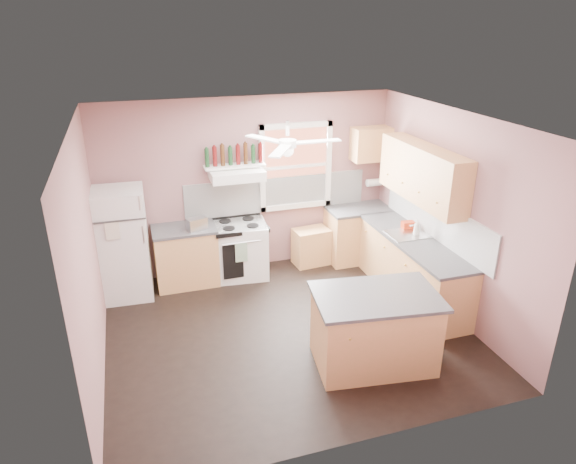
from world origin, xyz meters
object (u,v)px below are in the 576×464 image
object	(u,v)px
stove	(240,250)
toaster	(197,224)
island	(374,331)
refrigerator	(123,244)
cart	(311,248)

from	to	relation	value
stove	toaster	bearing A→B (deg)	-162.67
toaster	island	size ratio (longest dim) A/B	0.21
refrigerator	island	size ratio (longest dim) A/B	1.22
refrigerator	cart	distance (m)	2.92
island	stove	bearing A→B (deg)	118.29
toaster	island	xyz separation A→B (m)	(1.63, -2.49, -0.56)
stove	island	distance (m)	2.80
toaster	refrigerator	bearing A→B (deg)	159.88
toaster	stove	xyz separation A→B (m)	(0.64, 0.13, -0.56)
refrigerator	island	distance (m)	3.68
stove	cart	bearing A→B (deg)	8.32
refrigerator	stove	world-z (taller)	refrigerator
toaster	cart	world-z (taller)	toaster
refrigerator	stove	distance (m)	1.72
refrigerator	toaster	size ratio (longest dim) A/B	5.73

